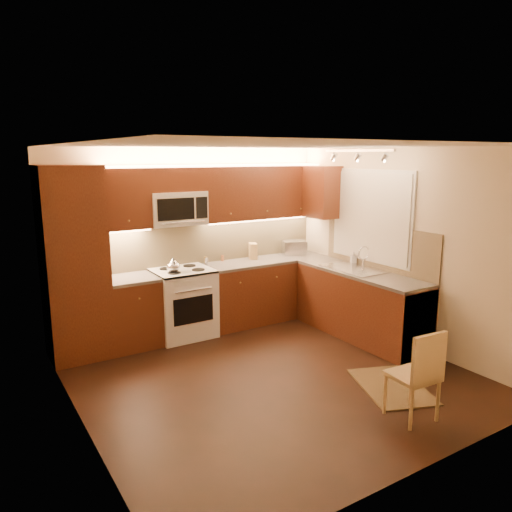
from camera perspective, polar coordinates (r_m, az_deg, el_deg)
floor at (r=5.62m, az=1.73°, el=-13.72°), size 4.00×4.00×0.01m
ceiling at (r=5.08m, az=1.91°, el=12.66°), size 4.00×4.00×0.01m
wall_back at (r=6.93m, az=-7.45°, el=1.92°), size 4.00×0.01×2.50m
wall_front at (r=3.78m, az=19.09°, el=-6.87°), size 4.00×0.01×2.50m
wall_left at (r=4.45m, az=-20.14°, el=-4.19°), size 0.01×4.00×2.50m
wall_right at (r=6.52m, az=16.57°, el=0.92°), size 0.01×4.00×2.50m
pantry at (r=6.16m, az=-20.28°, el=-0.88°), size 0.70×0.60×2.30m
base_cab_back_left at (r=6.51m, az=-14.12°, el=-6.43°), size 0.62×0.60×0.86m
counter_back_left at (r=6.38m, az=-14.32°, el=-2.59°), size 0.62×0.60×0.04m
base_cab_back_right at (r=7.35m, az=1.11°, el=-3.99°), size 1.92×0.60×0.86m
counter_back_right at (r=7.24m, az=1.13°, el=-0.55°), size 1.92×0.60×0.04m
base_cab_right at (r=6.77m, az=11.93°, el=-5.61°), size 0.60×2.00×0.86m
counter_right at (r=6.65m, az=12.09°, el=-1.91°), size 0.60×2.00×0.04m
dishwasher at (r=6.31m, az=16.36°, el=-7.12°), size 0.58×0.60×0.84m
backsplash_back at (r=7.08m, az=-4.83°, el=1.77°), size 3.30×0.02×0.60m
backsplash_right at (r=6.79m, az=13.97°, el=1.04°), size 0.02×2.00×0.60m
upper_cab_back_left at (r=6.34m, az=-15.12°, el=6.41°), size 0.62×0.35×0.75m
upper_cab_back_right at (r=7.20m, az=0.61°, el=7.39°), size 1.92×0.35×0.75m
upper_cab_bridge at (r=6.56m, az=-9.40°, el=8.75°), size 0.76×0.35×0.31m
upper_cab_right_corner at (r=7.32m, az=7.65°, el=7.36°), size 0.35×0.50×0.75m
stove at (r=6.70m, az=-8.44°, el=-5.39°), size 0.76×0.65×0.92m
microwave at (r=6.57m, az=-9.24°, el=5.48°), size 0.76×0.38×0.44m
window_frame at (r=6.83m, az=13.20°, el=4.53°), size 0.03×1.44×1.24m
window_blinds at (r=6.82m, az=13.08°, el=4.52°), size 0.02×1.36×1.16m
sink at (r=6.74m, az=11.24°, el=-0.88°), size 0.52×0.86×0.15m
faucet at (r=6.84m, az=12.36°, el=-0.08°), size 0.20×0.04×0.30m
track_light_bar at (r=6.37m, az=11.71°, el=11.87°), size 0.04×1.20×0.03m
kettle at (r=6.42m, az=-9.57°, el=-1.03°), size 0.19×0.19×0.20m
toaster_oven at (r=7.61m, az=4.41°, el=0.99°), size 0.43×0.38×0.21m
knife_block at (r=7.25m, az=-0.35°, el=0.57°), size 0.16×0.20×0.23m
spice_jar_a at (r=6.90m, az=-5.77°, el=-0.64°), size 0.06×0.06×0.09m
spice_jar_b at (r=6.99m, az=-5.84°, el=-0.47°), size 0.05×0.05×0.10m
spice_jar_c at (r=6.89m, az=-5.73°, el=-0.62°), size 0.05×0.05×0.10m
spice_jar_d at (r=7.13m, az=-3.90°, el=-0.25°), size 0.05×0.05×0.09m
soap_bottle at (r=7.08m, az=11.22°, el=-0.21°), size 0.10×0.10×0.16m
rug at (r=5.57m, az=15.44°, el=-14.35°), size 0.93×1.11×0.01m
dining_chair at (r=4.87m, az=17.69°, el=-12.83°), size 0.41×0.41×0.88m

